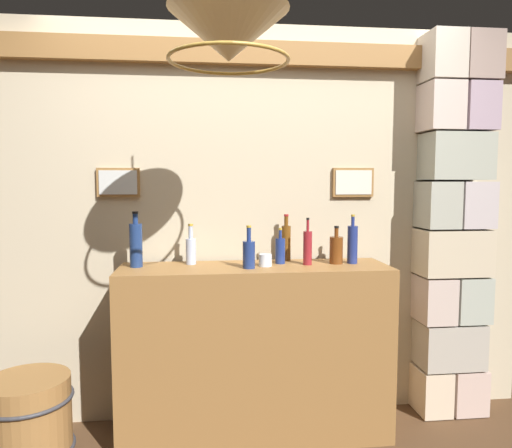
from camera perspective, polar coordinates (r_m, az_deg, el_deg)
The scene contains 14 objects.
panelled_rear_partition at distance 3.01m, azimuth -0.74°, elevation 1.29°, with size 3.65×0.15×2.46m.
stone_pillar at distance 3.28m, azimuth 22.44°, elevation -0.36°, with size 0.44×0.31×2.40m.
bar_shelf_unit at distance 2.89m, azimuth -0.12°, elevation -15.06°, with size 1.56×0.44×1.01m, color olive.
liquor_bottle_gin at distance 2.80m, azimuth 6.23°, elevation -2.78°, with size 0.05×0.05×0.28m.
liquor_bottle_whiskey at distance 2.89m, azimuth 11.54°, elevation -2.36°, with size 0.06×0.06×0.29m.
liquor_bottle_mezcal at distance 2.87m, azimuth 9.63°, elevation -3.04°, with size 0.08×0.08×0.23m.
liquor_bottle_vermouth at distance 2.79m, azimuth -14.26°, elevation -2.35°, with size 0.07×0.07×0.32m.
liquor_bottle_bourbon at distance 2.67m, azimuth -0.87°, elevation -3.55°, with size 0.07×0.07×0.24m.
liquor_bottle_rum at distance 2.83m, azimuth -7.85°, elevation -3.05°, with size 0.06×0.06×0.24m.
liquor_bottle_scotch at distance 2.94m, azimuth 3.65°, elevation -2.15°, with size 0.06×0.06×0.29m.
liquor_bottle_port at distance 2.84m, azimuth 2.93°, elevation -3.17°, with size 0.06×0.06×0.21m.
glass_tumbler_rocks at distance 2.75m, azimuth 1.12°, elevation -4.37°, with size 0.08×0.08×0.07m.
pendant_lamp at distance 2.15m, azimuth -3.32°, elevation 21.58°, with size 0.52×0.52×0.55m.
wooden_barrel at distance 2.93m, azimuth -25.71°, elevation -20.84°, with size 0.46×0.46×0.49m.
Camera 1 is at (-0.30, -1.89, 1.50)m, focal length 33.23 mm.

